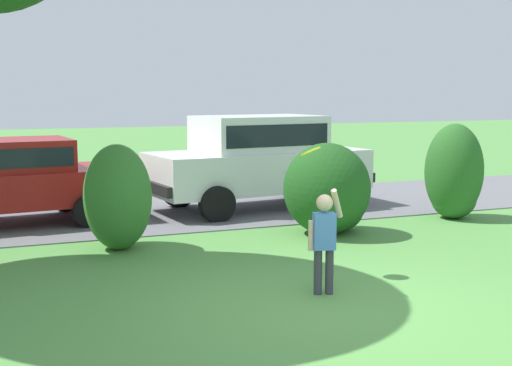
{
  "coord_description": "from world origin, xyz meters",
  "views": [
    {
      "loc": [
        -3.53,
        -6.46,
        2.41
      ],
      "look_at": [
        0.08,
        2.63,
        1.1
      ],
      "focal_mm": 47.95,
      "sensor_mm": 36.0,
      "label": 1
    }
  ],
  "objects_px": {
    "parked_suv": "(259,157)",
    "parked_sedan": "(10,179)",
    "child_thrower": "(324,235)",
    "frisbee": "(311,151)"
  },
  "relations": [
    {
      "from": "parked_suv",
      "to": "parked_sedan",
      "type": "bearing_deg",
      "value": 179.4
    },
    {
      "from": "child_thrower",
      "to": "frisbee",
      "type": "bearing_deg",
      "value": 75.44
    },
    {
      "from": "parked_sedan",
      "to": "parked_suv",
      "type": "height_order",
      "value": "parked_suv"
    },
    {
      "from": "parked_sedan",
      "to": "parked_suv",
      "type": "relative_size",
      "value": 0.93
    },
    {
      "from": "parked_sedan",
      "to": "child_thrower",
      "type": "xyz_separation_m",
      "value": [
        3.31,
        -5.95,
        -0.13
      ]
    },
    {
      "from": "parked_suv",
      "to": "frisbee",
      "type": "bearing_deg",
      "value": -104.52
    },
    {
      "from": "parked_suv",
      "to": "child_thrower",
      "type": "height_order",
      "value": "parked_suv"
    },
    {
      "from": "parked_sedan",
      "to": "child_thrower",
      "type": "height_order",
      "value": "parked_sedan"
    },
    {
      "from": "parked_sedan",
      "to": "parked_suv",
      "type": "distance_m",
      "value": 4.85
    },
    {
      "from": "parked_sedan",
      "to": "frisbee",
      "type": "distance_m",
      "value": 6.27
    }
  ]
}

